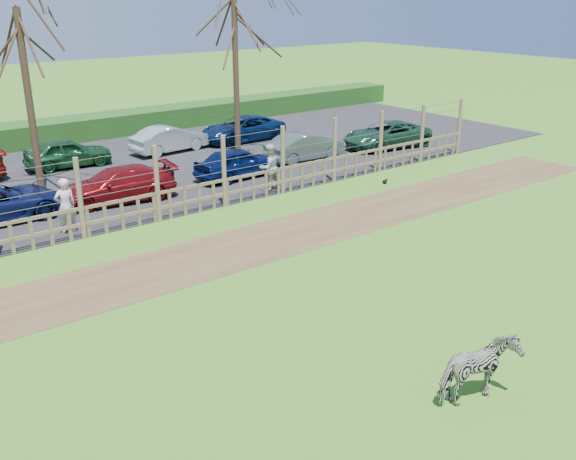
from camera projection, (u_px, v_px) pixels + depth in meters
ground at (320, 314)px, 14.80m from camera, size 120.00×120.00×0.00m
dirt_strip at (217, 254)px, 18.13m from camera, size 34.00×2.80×0.01m
asphalt at (85, 177)px, 25.54m from camera, size 44.00×13.00×0.04m
hedge at (28, 135)px, 30.55m from camera, size 46.00×2.00×1.10m
fence at (158, 198)px, 20.45m from camera, size 30.16×0.16×2.50m
tree_mid at (23, 57)px, 21.96m from camera, size 4.80×4.80×6.83m
tree_right at (235, 35)px, 27.35m from camera, size 4.80×4.80×7.35m
zebra at (479, 371)px, 11.44m from camera, size 1.60×0.91×1.27m
visitor_a at (66, 206)px, 19.37m from camera, size 0.64×0.43×1.72m
visitor_b at (269, 167)px, 23.57m from camera, size 0.86×0.68×1.72m
crow at (385, 181)px, 24.74m from camera, size 0.23×0.17×0.19m
car_3 at (117, 185)px, 22.37m from camera, size 4.31×2.19×1.20m
car_4 at (237, 163)px, 25.23m from camera, size 3.60×1.61×1.20m
car_5 at (305, 147)px, 27.85m from camera, size 3.66×1.33×1.20m
car_6 at (387, 135)px, 30.18m from camera, size 4.52×2.48×1.20m
car_10 at (68, 153)px, 26.79m from camera, size 3.64×1.75×1.20m
car_11 at (170, 139)px, 29.31m from camera, size 3.76×1.66×1.20m
car_12 at (242, 129)px, 31.43m from camera, size 4.36×2.09×1.20m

